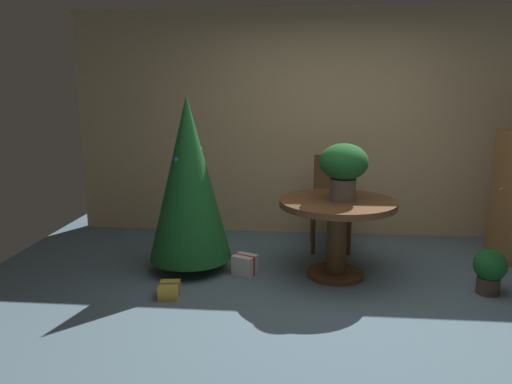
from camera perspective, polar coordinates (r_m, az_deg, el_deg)
name	(u,v)px	position (r m, az deg, el deg)	size (l,w,h in m)	color
ground_plane	(342,314)	(3.83, 10.33, -14.20)	(6.60, 6.60, 0.00)	slate
back_wall_panel	(330,125)	(5.65, 8.87, 8.01)	(6.00, 0.10, 2.60)	tan
round_dining_table	(337,219)	(4.37, 9.64, -3.26)	(1.05, 1.05, 0.72)	brown
flower_vase	(344,166)	(4.28, 10.47, 3.12)	(0.43, 0.43, 0.51)	#665B51
wooden_chair_far	(330,198)	(5.21, 8.93, -0.67)	(0.41, 0.42, 1.00)	brown
holiday_tree	(189,179)	(4.44, -8.08, 1.58)	(0.78, 0.78, 1.65)	brown
gift_box_gold	(169,290)	(4.10, -10.36, -11.49)	(0.19, 0.22, 0.11)	gold
gift_box_cream	(245,265)	(4.48, -1.36, -8.74)	(0.25, 0.23, 0.19)	silver
potted_plant	(490,269)	(4.48, 26.25, -8.30)	(0.27, 0.27, 0.39)	#4C382D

